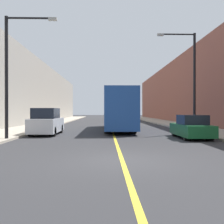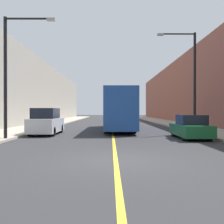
{
  "view_description": "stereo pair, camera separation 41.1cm",
  "coord_description": "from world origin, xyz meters",
  "px_view_note": "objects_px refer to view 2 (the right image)",
  "views": [
    {
      "loc": [
        -0.6,
        -9.41,
        1.8
      ],
      "look_at": [
        -0.06,
        12.27,
        1.69
      ],
      "focal_mm": 42.0,
      "sensor_mm": 36.0,
      "label": 1
    },
    {
      "loc": [
        -0.18,
        -9.42,
        1.8
      ],
      "look_at": [
        -0.06,
        12.27,
        1.69
      ],
      "focal_mm": 42.0,
      "sensor_mm": 36.0,
      "label": 2
    }
  ],
  "objects_px": {
    "car_right_near": "(190,128)",
    "street_lamp_right": "(191,75)",
    "bus": "(119,109)",
    "street_lamp_left": "(10,68)",
    "parked_suv_left": "(46,122)"
  },
  "relations": [
    {
      "from": "car_right_near",
      "to": "street_lamp_right",
      "type": "bearing_deg",
      "value": 72.31
    },
    {
      "from": "bus",
      "to": "street_lamp_right",
      "type": "distance_m",
      "value": 7.29
    },
    {
      "from": "street_lamp_right",
      "to": "street_lamp_left",
      "type": "bearing_deg",
      "value": -158.11
    },
    {
      "from": "car_right_near",
      "to": "street_lamp_left",
      "type": "bearing_deg",
      "value": -174.3
    },
    {
      "from": "parked_suv_left",
      "to": "street_lamp_left",
      "type": "bearing_deg",
      "value": -106.57
    },
    {
      "from": "car_right_near",
      "to": "street_lamp_left",
      "type": "relative_size",
      "value": 0.59
    },
    {
      "from": "bus",
      "to": "parked_suv_left",
      "type": "relative_size",
      "value": 2.68
    },
    {
      "from": "street_lamp_left",
      "to": "bus",
      "type": "bearing_deg",
      "value": 52.13
    },
    {
      "from": "bus",
      "to": "parked_suv_left",
      "type": "distance_m",
      "value": 7.39
    },
    {
      "from": "bus",
      "to": "car_right_near",
      "type": "distance_m",
      "value": 8.85
    },
    {
      "from": "car_right_near",
      "to": "street_lamp_right",
      "type": "relative_size",
      "value": 0.54
    },
    {
      "from": "parked_suv_left",
      "to": "bus",
      "type": "bearing_deg",
      "value": 40.34
    },
    {
      "from": "car_right_near",
      "to": "street_lamp_right",
      "type": "xyz_separation_m",
      "value": [
        1.23,
        3.87,
        3.98
      ]
    },
    {
      "from": "bus",
      "to": "car_right_near",
      "type": "relative_size",
      "value": 2.89
    },
    {
      "from": "street_lamp_right",
      "to": "bus",
      "type": "bearing_deg",
      "value": 146.67
    }
  ]
}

